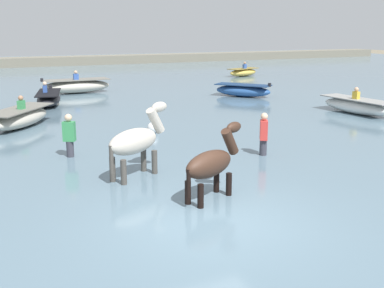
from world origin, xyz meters
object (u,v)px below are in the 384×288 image
Objects in this scene: horse_lead_dark_bay at (211,166)px; boat_mid_outer at (76,86)px; boat_mid_channel at (357,106)px; boat_distant_east at (49,99)px; horse_trailing_pinto at (136,143)px; channel_buoy at (153,128)px; boat_distant_west at (20,118)px; boat_near_starboard at (243,90)px; person_onlooker_left at (263,140)px; person_onlooker_right at (70,141)px; boat_far_offshore at (243,72)px.

boat_mid_outer is at bearing 87.87° from horse_lead_dark_bay.
boat_distant_east is at bearing 146.72° from boat_mid_channel.
boat_mid_channel is (10.91, 4.51, -0.52)m from horse_trailing_pinto.
horse_lead_dark_bay reaches higher than channel_buoy.
boat_mid_channel reaches higher than channel_buoy.
boat_distant_west is 0.88× the size of boat_mid_outer.
boat_distant_west is (-2.94, 9.35, -0.38)m from horse_lead_dark_bay.
boat_mid_outer is 8.93m from boat_near_starboard.
person_onlooker_left is (5.81, -6.82, 0.10)m from boat_distant_west.
boat_mid_channel is 12.19m from person_onlooker_right.
boat_near_starboard is 13.14m from person_onlooker_right.
boat_mid_outer reaches higher than person_onlooker_right.
horse_trailing_pinto is at bearing -95.89° from boat_mid_outer.
boat_mid_outer is (1.60, 15.51, -0.45)m from horse_trailing_pinto.
horse_trailing_pinto is at bearing -126.07° from boat_far_offshore.
boat_far_offshore is (3.48, 15.26, -0.02)m from boat_mid_channel.
boat_far_offshore is at bearing 37.32° from boat_distant_west.
boat_mid_outer is at bearing 78.27° from person_onlooker_right.
boat_distant_west is 1.12× the size of boat_near_starboard.
horse_trailing_pinto is (-0.95, 2.08, 0.11)m from horse_lead_dark_bay.
boat_distant_east is at bearing 85.32° from person_onlooker_right.
boat_mid_channel is 14.42m from boat_mid_outer.
boat_mid_outer is 11.17m from channel_buoy.
boat_distant_west is (-1.99, 7.27, -0.49)m from horse_trailing_pinto.
channel_buoy is at bearing -138.39° from boat_near_starboard.
person_onlooker_right is (-2.05, 4.55, -0.28)m from horse_lead_dark_bay.
boat_mid_channel is at bearing -33.28° from boat_distant_east.
boat_distant_east is at bearing 172.87° from boat_near_starboard.
boat_mid_channel reaches higher than boat_distant_east.
person_onlooker_left is (4.15, -11.44, 0.13)m from boat_distant_east.
boat_far_offshore is at bearing 48.12° from person_onlooker_right.
boat_distant_west is 20.61m from boat_far_offshore.
boat_near_starboard is at bearing -7.13° from boat_distant_east.
person_onlooker_right is at bearing -170.39° from boat_mid_channel.
person_onlooker_left is (-10.58, -19.32, 0.15)m from boat_far_offshore.
person_onlooker_left is at bearing 6.70° from horse_trailing_pinto.
boat_distant_west is 2.00× the size of person_onlooker_right.
boat_distant_east is 12.17m from person_onlooker_left.
boat_distant_east is 1.96× the size of person_onlooker_left.
person_onlooker_left is at bearing -150.24° from boat_mid_channel.
boat_distant_west is 4.88m from person_onlooker_right.
boat_mid_outer is 4.19× the size of channel_buoy.
boat_distant_east is 1.17× the size of boat_far_offshore.
boat_distant_west is 4.92m from channel_buoy.
boat_near_starboard is at bearing 62.64° from person_onlooker_left.
person_onlooker_left is at bearing -22.33° from person_onlooker_right.
channel_buoy is at bearing 31.45° from person_onlooker_right.
boat_far_offshore is (13.45, 21.85, -0.43)m from horse_lead_dark_bay.
horse_lead_dark_bay reaches higher than boat_mid_outer.
horse_lead_dark_bay reaches higher than boat_distant_west.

